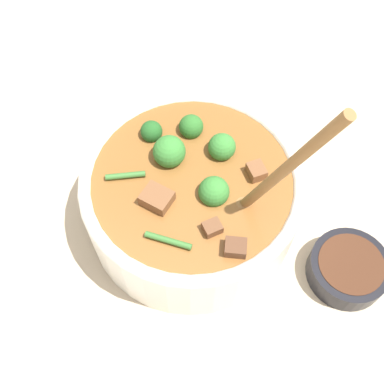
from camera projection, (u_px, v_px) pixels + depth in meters
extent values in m
plane|color=#C6B293|center=(192.00, 217.00, 0.67)|extent=(4.00, 4.00, 0.00)
cylinder|color=white|center=(192.00, 200.00, 0.62)|extent=(0.28, 0.28, 0.10)
torus|color=white|center=(192.00, 180.00, 0.58)|extent=(0.28, 0.28, 0.02)
cylinder|color=brown|center=(192.00, 191.00, 0.60)|extent=(0.25, 0.25, 0.06)
sphere|color=#235B23|center=(151.00, 131.00, 0.61)|extent=(0.03, 0.03, 0.03)
cylinder|color=#6B9956|center=(153.00, 141.00, 0.63)|extent=(0.01, 0.01, 0.01)
sphere|color=#387F33|center=(222.00, 147.00, 0.59)|extent=(0.03, 0.03, 0.03)
cylinder|color=#6B9956|center=(221.00, 158.00, 0.61)|extent=(0.01, 0.01, 0.02)
sphere|color=#387F33|center=(214.00, 192.00, 0.56)|extent=(0.04, 0.04, 0.04)
cylinder|color=#6B9956|center=(213.00, 203.00, 0.59)|extent=(0.01, 0.01, 0.02)
sphere|color=#387F33|center=(169.00, 151.00, 0.58)|extent=(0.04, 0.04, 0.04)
cylinder|color=#6B9956|center=(170.00, 165.00, 0.61)|extent=(0.01, 0.01, 0.02)
sphere|color=#2D6B28|center=(191.00, 127.00, 0.61)|extent=(0.03, 0.03, 0.03)
cylinder|color=#6B9956|center=(191.00, 137.00, 0.63)|extent=(0.01, 0.01, 0.01)
cube|color=brown|center=(157.00, 200.00, 0.56)|extent=(0.04, 0.04, 0.03)
cube|color=brown|center=(235.00, 248.00, 0.53)|extent=(0.03, 0.03, 0.02)
cube|color=brown|center=(212.00, 228.00, 0.54)|extent=(0.02, 0.02, 0.02)
cube|color=brown|center=(256.00, 172.00, 0.58)|extent=(0.02, 0.03, 0.02)
cylinder|color=#3D7533|center=(125.00, 175.00, 0.58)|extent=(0.05, 0.01, 0.01)
cylinder|color=#3D7533|center=(168.00, 240.00, 0.53)|extent=(0.05, 0.03, 0.01)
ellipsoid|color=olive|center=(244.00, 205.00, 0.57)|extent=(0.04, 0.03, 0.01)
cylinder|color=olive|center=(286.00, 169.00, 0.47)|extent=(0.07, 0.06, 0.21)
cylinder|color=black|center=(348.00, 269.00, 0.61)|extent=(0.10, 0.10, 0.03)
cylinder|color=#472819|center=(350.00, 265.00, 0.60)|extent=(0.08, 0.08, 0.01)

